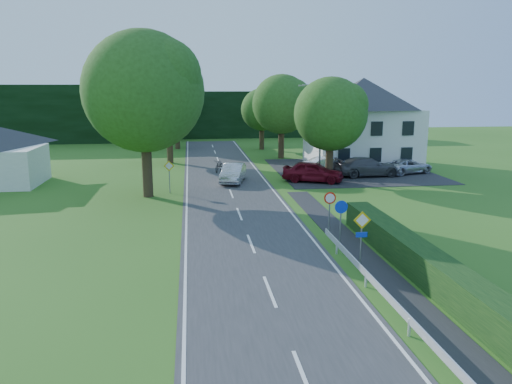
{
  "coord_description": "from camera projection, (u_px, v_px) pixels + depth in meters",
  "views": [
    {
      "loc": [
        -2.89,
        -11.82,
        7.8
      ],
      "look_at": [
        0.85,
        16.5,
        1.72
      ],
      "focal_mm": 35.0,
      "sensor_mm": 36.0,
      "label": 1
    }
  ],
  "objects": [
    {
      "name": "tree_right_back",
      "position": [
        262.0,
        119.0,
        61.92
      ],
      "size": [
        6.2,
        6.2,
        7.56
      ],
      "primitive_type": null,
      "color": "#274B16",
      "rests_on": "ground"
    },
    {
      "name": "treeline_right",
      "position": [
        260.0,
        114.0,
        77.75
      ],
      "size": [
        30.0,
        5.0,
        7.0
      ],
      "primitive_type": "cube",
      "color": "black",
      "rests_on": "ground"
    },
    {
      "name": "parked_car_silver_a",
      "position": [
        331.0,
        166.0,
        44.56
      ],
      "size": [
        5.04,
        2.35,
        1.6
      ],
      "primitive_type": "imported",
      "rotation": [
        0.0,
        0.0,
        1.71
      ],
      "color": "silver",
      "rests_on": "parking_pad"
    },
    {
      "name": "guardrail",
      "position": [
        459.0,
        380.0,
        12.91
      ],
      "size": [
        0.12,
        26.0,
        0.69
      ],
      "primitive_type": null,
      "color": "silver",
      "rests_on": "ground"
    },
    {
      "name": "tree_left_back",
      "position": [
        177.0,
        117.0,
        62.46
      ],
      "size": [
        6.6,
        6.6,
        8.07
      ],
      "primitive_type": null,
      "color": "#274B16",
      "rests_on": "ground"
    },
    {
      "name": "moving_car",
      "position": [
        233.0,
        173.0,
        40.97
      ],
      "size": [
        2.65,
        4.87,
        1.52
      ],
      "primitive_type": "imported",
      "rotation": [
        0.0,
        0.0,
        -0.24
      ],
      "color": "silver",
      "rests_on": "road"
    },
    {
      "name": "parking_pad",
      "position": [
        350.0,
        170.0,
        46.99
      ],
      "size": [
        14.0,
        16.0,
        0.04
      ],
      "primitive_type": "cube",
      "color": "#242426",
      "rests_on": "ground"
    },
    {
      "name": "sign_speed_limit",
      "position": [
        330.0,
        203.0,
        26.22
      ],
      "size": [
        0.64,
        0.11,
        2.37
      ],
      "color": "gray",
      "rests_on": "ground"
    },
    {
      "name": "streetlight",
      "position": [
        319.0,
        126.0,
        42.65
      ],
      "size": [
        2.03,
        0.18,
        8.0
      ],
      "color": "gray",
      "rests_on": "ground"
    },
    {
      "name": "sign_roundabout",
      "position": [
        341.0,
        214.0,
        24.31
      ],
      "size": [
        0.64,
        0.08,
        2.37
      ],
      "color": "gray",
      "rests_on": "ground"
    },
    {
      "name": "sign_priority_left",
      "position": [
        169.0,
        170.0,
        36.75
      ],
      "size": [
        0.78,
        0.09,
        2.44
      ],
      "color": "gray",
      "rests_on": "ground"
    },
    {
      "name": "ground",
      "position": [
        305.0,
        381.0,
        13.46
      ],
      "size": [
        160.0,
        160.0,
        0.0
      ],
      "primitive_type": "plane",
      "color": "#30621C",
      "rests_on": "ground"
    },
    {
      "name": "line_edge_left",
      "position": [
        187.0,
        208.0,
        32.42
      ],
      "size": [
        0.12,
        80.0,
        0.01
      ],
      "primitive_type": "cube",
      "color": "white",
      "rests_on": "road"
    },
    {
      "name": "footpath",
      "position": [
        441.0,
        333.0,
        16.02
      ],
      "size": [
        1.5,
        44.0,
        0.04
      ],
      "primitive_type": "cube",
      "color": "#242426",
      "rests_on": "ground"
    },
    {
      "name": "treeline_left",
      "position": [
        7.0,
        114.0,
        69.16
      ],
      "size": [
        44.0,
        6.0,
        8.0
      ],
      "primitive_type": "cube",
      "color": "black",
      "rests_on": "ground"
    },
    {
      "name": "parked_car_silver_b",
      "position": [
        408.0,
        166.0,
        45.23
      ],
      "size": [
        5.07,
        3.45,
        1.29
      ],
      "primitive_type": "imported",
      "rotation": [
        0.0,
        0.0,
        1.88
      ],
      "color": "silver",
      "rests_on": "parking_pad"
    },
    {
      "name": "tree_main",
      "position": [
        145.0,
        115.0,
        34.75
      ],
      "size": [
        9.4,
        9.4,
        11.64
      ],
      "primitive_type": null,
      "color": "#274B16",
      "rests_on": "ground"
    },
    {
      "name": "tree_left_far",
      "position": [
        169.0,
        121.0,
        50.71
      ],
      "size": [
        7.0,
        7.0,
        8.58
      ],
      "primitive_type": null,
      "color": "#274B16",
      "rests_on": "ground"
    },
    {
      "name": "parked_car_red",
      "position": [
        313.0,
        172.0,
        41.14
      ],
      "size": [
        5.37,
        3.77,
        1.7
      ],
      "primitive_type": "imported",
      "rotation": [
        0.0,
        0.0,
        1.18
      ],
      "color": "maroon",
      "rests_on": "parking_pad"
    },
    {
      "name": "house_white",
      "position": [
        362.0,
        121.0,
        49.24
      ],
      "size": [
        10.6,
        8.4,
        8.6
      ],
      "color": "white",
      "rests_on": "ground"
    },
    {
      "name": "sign_priority_right",
      "position": [
        362.0,
        229.0,
        21.37
      ],
      "size": [
        0.78,
        0.09,
        2.59
      ],
      "color": "gray",
      "rests_on": "ground"
    },
    {
      "name": "line_centre",
      "position": [
        236.0,
        206.0,
        32.84
      ],
      "size": [
        0.12,
        80.0,
        0.01
      ],
      "primitive_type": null,
      "color": "white",
      "rests_on": "road"
    },
    {
      "name": "motorcycle",
      "position": [
        219.0,
        166.0,
        46.08
      ],
      "size": [
        1.38,
        2.22,
        1.1
      ],
      "primitive_type": "imported",
      "rotation": [
        0.0,
        0.0,
        -0.33
      ],
      "color": "black",
      "rests_on": "road"
    },
    {
      "name": "road",
      "position": [
        236.0,
        207.0,
        32.85
      ],
      "size": [
        7.0,
        80.0,
        0.04
      ],
      "primitive_type": "cube",
      "color": "#343436",
      "rests_on": "ground"
    },
    {
      "name": "parked_car_grey",
      "position": [
        367.0,
        167.0,
        43.75
      ],
      "size": [
        5.79,
        2.56,
        1.65
      ],
      "primitive_type": "imported",
      "rotation": [
        0.0,
        0.0,
        1.61
      ],
      "color": "#4B4A4F",
      "rests_on": "parking_pad"
    },
    {
      "name": "line_edge_right",
      "position": [
        285.0,
        205.0,
        33.26
      ],
      "size": [
        0.12,
        80.0,
        0.01
      ],
      "primitive_type": "cube",
      "color": "white",
      "rests_on": "road"
    },
    {
      "name": "parasol",
      "position": [
        329.0,
        159.0,
        46.35
      ],
      "size": [
        2.5,
        2.55,
        2.18
      ],
      "primitive_type": "imported",
      "rotation": [
        0.0,
        0.0,
        -0.05
      ],
      "color": "#BB0E2F",
      "rests_on": "parking_pad"
    },
    {
      "name": "tree_right_far",
      "position": [
        281.0,
        117.0,
        54.13
      ],
      "size": [
        7.4,
        7.4,
        9.09
      ],
      "primitive_type": null,
      "color": "#274B16",
      "rests_on": "ground"
    },
    {
      "name": "tree_right_mid",
      "position": [
        330.0,
        130.0,
        40.8
      ],
      "size": [
        7.0,
        7.0,
        8.58
      ],
      "primitive_type": null,
      "color": "#274B16",
      "rests_on": "ground"
    }
  ]
}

